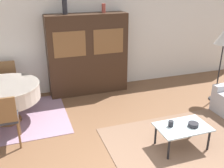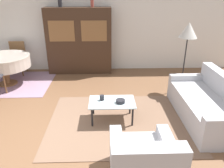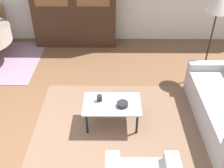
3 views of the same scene
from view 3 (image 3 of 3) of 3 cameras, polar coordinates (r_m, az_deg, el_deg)
The scene contains 7 objects.
ground_plane at distance 3.90m, azimuth -17.48°, elevation -14.20°, with size 14.00×14.00×0.00m, color brown.
area_rug at distance 4.09m, azimuth 2.05°, elevation -9.12°, with size 2.65×2.10×0.01m.
coffee_table at distance 3.90m, azimuth 0.00°, elevation -4.74°, with size 0.85×0.54×0.39m.
display_cabinet at distance 6.11m, azimuth -8.28°, elevation 16.68°, with size 1.85×0.46×1.87m.
floor_lamp at distance 4.87m, azimuth 22.22°, elevation 15.56°, with size 0.41×0.41×1.65m.
cup at distance 3.90m, azimuth -2.75°, elevation -3.07°, with size 0.08×0.08×0.10m.
bowl at distance 3.82m, azimuth 2.30°, elevation -4.42°, with size 0.17×0.17×0.06m.
Camera 3 is at (1.15, -2.37, 2.88)m, focal length 42.00 mm.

